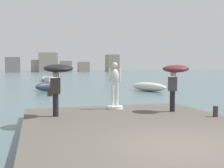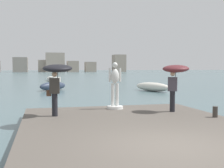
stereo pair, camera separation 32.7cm
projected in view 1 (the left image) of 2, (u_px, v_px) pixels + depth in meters
The scene contains 10 objects.
ground_plane at pixel (56, 82), 45.58m from camera, with size 400.00×400.00×0.00m, color #4C666B.
pier at pixel (144, 133), 9.12m from camera, with size 7.54×10.32×0.40m, color #564F47.
statue_white_figure at pixel (115, 90), 13.07m from camera, with size 0.74×0.74×2.12m.
onlooker_left at pixel (58, 74), 11.05m from camera, with size 1.25×1.27×2.06m.
onlooker_right at pixel (175, 73), 12.25m from camera, with size 1.54×1.55×2.04m.
mooring_bollard at pixel (215, 111), 10.99m from camera, with size 0.19×0.19×0.41m, color #38332D.
boat_mid at pixel (148, 87), 27.73m from camera, with size 2.69×4.52×0.85m.
boat_far at pixel (49, 85), 28.41m from camera, with size 3.11×2.94×1.34m.
boat_leftward at pixel (45, 79), 48.62m from camera, with size 1.47×5.43×0.77m.
distant_skyline at pixel (40, 64), 148.36m from camera, with size 77.61×11.81×10.46m.
Camera 1 is at (-3.37, -6.27, 2.29)m, focal length 46.06 mm.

